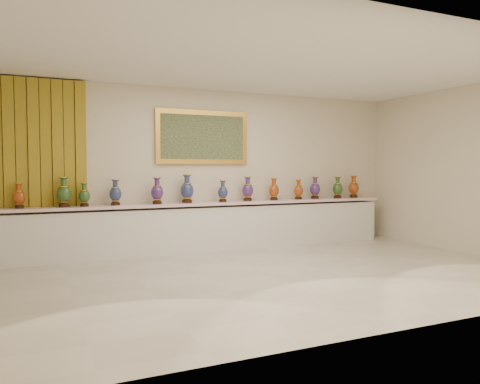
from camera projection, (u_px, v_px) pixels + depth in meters
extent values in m
plane|color=beige|center=(270.00, 276.00, 6.66)|extent=(8.00, 8.00, 0.00)
plane|color=beige|center=(209.00, 170.00, 8.86)|extent=(8.00, 0.00, 8.00)
plane|color=beige|center=(471.00, 170.00, 8.22)|extent=(0.00, 5.00, 5.00)
plane|color=white|center=(271.00, 63.00, 6.51)|extent=(8.00, 8.00, 0.00)
cube|color=#B49726|center=(34.00, 170.00, 7.57)|extent=(1.64, 0.14, 2.95)
cube|color=gold|center=(203.00, 137.00, 8.74)|extent=(1.80, 0.06, 1.00)
cube|color=#18311E|center=(203.00, 137.00, 8.71)|extent=(1.62, 0.02, 0.82)
cube|color=white|center=(213.00, 228.00, 8.71)|extent=(7.20, 0.42, 0.81)
cube|color=#FDD5D7|center=(213.00, 203.00, 8.67)|extent=(7.28, 0.48, 0.05)
cylinder|color=black|center=(19.00, 207.00, 7.34)|extent=(0.14, 0.14, 0.04)
cone|color=gold|center=(19.00, 204.00, 7.34)|extent=(0.12, 0.12, 0.03)
ellipsoid|color=maroon|center=(19.00, 197.00, 7.33)|extent=(0.19, 0.19, 0.23)
cylinder|color=gold|center=(19.00, 191.00, 7.33)|extent=(0.13, 0.13, 0.01)
cylinder|color=maroon|center=(19.00, 188.00, 7.33)|extent=(0.07, 0.07, 0.08)
cone|color=maroon|center=(19.00, 184.00, 7.32)|extent=(0.13, 0.13, 0.03)
cylinder|color=gold|center=(19.00, 183.00, 7.32)|extent=(0.13, 0.13, 0.01)
cylinder|color=black|center=(64.00, 206.00, 7.57)|extent=(0.17, 0.17, 0.05)
cone|color=gold|center=(64.00, 202.00, 7.57)|extent=(0.15, 0.15, 0.03)
ellipsoid|color=black|center=(64.00, 194.00, 7.56)|extent=(0.26, 0.26, 0.28)
cylinder|color=gold|center=(64.00, 187.00, 7.56)|extent=(0.16, 0.16, 0.01)
cylinder|color=black|center=(64.00, 183.00, 7.55)|extent=(0.09, 0.09, 0.10)
cone|color=black|center=(64.00, 178.00, 7.55)|extent=(0.16, 0.16, 0.04)
cylinder|color=gold|center=(64.00, 177.00, 7.55)|extent=(0.16, 0.16, 0.01)
cylinder|color=black|center=(85.00, 205.00, 7.70)|extent=(0.14, 0.14, 0.04)
cone|color=gold|center=(84.00, 203.00, 7.69)|extent=(0.12, 0.12, 0.03)
ellipsoid|color=black|center=(84.00, 196.00, 7.69)|extent=(0.20, 0.20, 0.23)
cylinder|color=gold|center=(84.00, 190.00, 7.68)|extent=(0.12, 0.12, 0.01)
cylinder|color=black|center=(84.00, 187.00, 7.68)|extent=(0.07, 0.07, 0.08)
cone|color=black|center=(84.00, 184.00, 7.68)|extent=(0.12, 0.12, 0.03)
cylinder|color=gold|center=(84.00, 183.00, 7.68)|extent=(0.13, 0.13, 0.01)
cylinder|color=black|center=(116.00, 204.00, 7.94)|extent=(0.16, 0.16, 0.04)
cone|color=gold|center=(116.00, 201.00, 7.94)|extent=(0.14, 0.14, 0.03)
ellipsoid|color=#0C0F39|center=(115.00, 194.00, 7.93)|extent=(0.22, 0.22, 0.26)
cylinder|color=gold|center=(115.00, 188.00, 7.92)|extent=(0.14, 0.14, 0.01)
cylinder|color=#0C0F39|center=(115.00, 184.00, 7.92)|extent=(0.08, 0.08, 0.09)
cone|color=#0C0F39|center=(115.00, 181.00, 7.92)|extent=(0.14, 0.14, 0.03)
cylinder|color=gold|center=(115.00, 180.00, 7.92)|extent=(0.14, 0.14, 0.01)
cylinder|color=black|center=(157.00, 203.00, 8.20)|extent=(0.17, 0.17, 0.05)
cone|color=gold|center=(157.00, 200.00, 8.20)|extent=(0.14, 0.14, 0.03)
ellipsoid|color=#1F0D4E|center=(157.00, 192.00, 8.19)|extent=(0.23, 0.23, 0.27)
cylinder|color=gold|center=(157.00, 186.00, 8.19)|extent=(0.15, 0.15, 0.01)
cylinder|color=#1F0D4E|center=(157.00, 183.00, 8.18)|extent=(0.09, 0.09, 0.10)
cone|color=#1F0D4E|center=(157.00, 179.00, 8.18)|extent=(0.15, 0.15, 0.04)
cylinder|color=gold|center=(157.00, 178.00, 8.18)|extent=(0.15, 0.15, 0.01)
cylinder|color=black|center=(187.00, 201.00, 8.48)|extent=(0.18, 0.18, 0.05)
cone|color=gold|center=(187.00, 198.00, 8.48)|extent=(0.16, 0.16, 0.03)
ellipsoid|color=#0C0F39|center=(187.00, 190.00, 8.47)|extent=(0.28, 0.28, 0.30)
cylinder|color=gold|center=(187.00, 184.00, 8.47)|extent=(0.16, 0.16, 0.01)
cylinder|color=#0C0F39|center=(187.00, 180.00, 8.46)|extent=(0.10, 0.10, 0.11)
cone|color=#0C0F39|center=(187.00, 176.00, 8.46)|extent=(0.16, 0.16, 0.04)
cylinder|color=gold|center=(187.00, 175.00, 8.46)|extent=(0.17, 0.17, 0.01)
cylinder|color=black|center=(223.00, 201.00, 8.71)|extent=(0.14, 0.14, 0.04)
cone|color=gold|center=(223.00, 198.00, 8.71)|extent=(0.12, 0.12, 0.03)
ellipsoid|color=#0C0F39|center=(223.00, 192.00, 8.70)|extent=(0.23, 0.23, 0.23)
cylinder|color=gold|center=(223.00, 187.00, 8.70)|extent=(0.13, 0.13, 0.01)
cylinder|color=#0C0F39|center=(223.00, 184.00, 8.69)|extent=(0.07, 0.07, 0.08)
cone|color=#0C0F39|center=(223.00, 181.00, 8.69)|extent=(0.13, 0.13, 0.03)
cylinder|color=gold|center=(223.00, 181.00, 8.69)|extent=(0.13, 0.13, 0.01)
cylinder|color=black|center=(248.00, 200.00, 8.99)|extent=(0.16, 0.16, 0.05)
cone|color=gold|center=(248.00, 197.00, 8.98)|extent=(0.14, 0.14, 0.03)
ellipsoid|color=#1F0D4E|center=(248.00, 190.00, 8.98)|extent=(0.26, 0.26, 0.27)
cylinder|color=gold|center=(248.00, 184.00, 8.97)|extent=(0.15, 0.15, 0.01)
cylinder|color=#1F0D4E|center=(248.00, 181.00, 8.97)|extent=(0.09, 0.09, 0.10)
cone|color=#1F0D4E|center=(248.00, 178.00, 8.97)|extent=(0.15, 0.15, 0.04)
cylinder|color=gold|center=(248.00, 177.00, 8.96)|extent=(0.15, 0.15, 0.01)
cylinder|color=black|center=(274.00, 199.00, 9.20)|extent=(0.15, 0.15, 0.04)
cone|color=gold|center=(274.00, 197.00, 9.20)|extent=(0.13, 0.13, 0.03)
ellipsoid|color=maroon|center=(274.00, 191.00, 9.19)|extent=(0.24, 0.24, 0.25)
cylinder|color=gold|center=(274.00, 185.00, 9.19)|extent=(0.14, 0.14, 0.01)
cylinder|color=maroon|center=(274.00, 182.00, 9.18)|extent=(0.08, 0.08, 0.09)
cone|color=maroon|center=(274.00, 179.00, 9.18)|extent=(0.14, 0.14, 0.03)
cylinder|color=gold|center=(274.00, 178.00, 9.18)|extent=(0.14, 0.14, 0.01)
cylinder|color=black|center=(298.00, 198.00, 9.43)|extent=(0.14, 0.14, 0.04)
cone|color=gold|center=(298.00, 196.00, 9.43)|extent=(0.12, 0.12, 0.03)
ellipsoid|color=maroon|center=(298.00, 191.00, 9.42)|extent=(0.24, 0.24, 0.23)
cylinder|color=gold|center=(299.00, 186.00, 9.42)|extent=(0.13, 0.13, 0.01)
cylinder|color=maroon|center=(299.00, 183.00, 9.42)|extent=(0.07, 0.07, 0.08)
cone|color=maroon|center=(299.00, 181.00, 9.41)|extent=(0.13, 0.13, 0.03)
cylinder|color=gold|center=(299.00, 180.00, 9.41)|extent=(0.13, 0.13, 0.01)
cylinder|color=black|center=(315.00, 198.00, 9.61)|extent=(0.16, 0.16, 0.05)
cone|color=gold|center=(315.00, 195.00, 9.61)|extent=(0.14, 0.14, 0.03)
ellipsoid|color=#1F0D4E|center=(315.00, 189.00, 9.60)|extent=(0.23, 0.23, 0.26)
cylinder|color=gold|center=(315.00, 184.00, 9.60)|extent=(0.14, 0.14, 0.01)
cylinder|color=#1F0D4E|center=(315.00, 181.00, 9.59)|extent=(0.08, 0.08, 0.10)
cone|color=#1F0D4E|center=(315.00, 178.00, 9.59)|extent=(0.14, 0.14, 0.04)
cylinder|color=gold|center=(315.00, 177.00, 9.59)|extent=(0.15, 0.15, 0.01)
cylinder|color=black|center=(338.00, 197.00, 9.78)|extent=(0.16, 0.16, 0.04)
cone|color=gold|center=(338.00, 195.00, 9.77)|extent=(0.14, 0.14, 0.03)
ellipsoid|color=black|center=(338.00, 189.00, 9.77)|extent=(0.28, 0.28, 0.26)
cylinder|color=gold|center=(338.00, 184.00, 9.76)|extent=(0.14, 0.14, 0.01)
cylinder|color=black|center=(338.00, 181.00, 9.76)|extent=(0.08, 0.08, 0.09)
cone|color=black|center=(338.00, 178.00, 9.75)|extent=(0.14, 0.14, 0.03)
cylinder|color=gold|center=(338.00, 177.00, 9.75)|extent=(0.15, 0.15, 0.01)
cylinder|color=black|center=(354.00, 196.00, 9.99)|extent=(0.17, 0.17, 0.05)
cone|color=gold|center=(354.00, 194.00, 9.99)|extent=(0.15, 0.15, 0.03)
ellipsoid|color=maroon|center=(354.00, 188.00, 9.98)|extent=(0.25, 0.25, 0.27)
cylinder|color=gold|center=(354.00, 183.00, 9.97)|extent=(0.15, 0.15, 0.01)
cylinder|color=maroon|center=(354.00, 180.00, 9.97)|extent=(0.09, 0.09, 0.10)
cone|color=maroon|center=(354.00, 177.00, 9.97)|extent=(0.15, 0.15, 0.04)
cylinder|color=gold|center=(354.00, 176.00, 9.97)|extent=(0.15, 0.15, 0.01)
cube|color=white|center=(118.00, 206.00, 7.83)|extent=(0.10, 0.06, 0.00)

